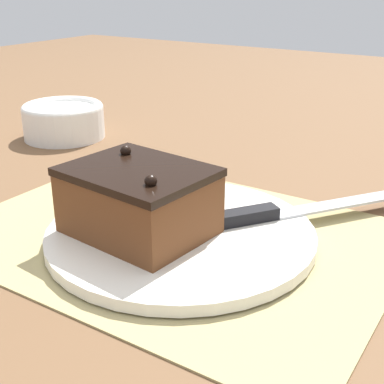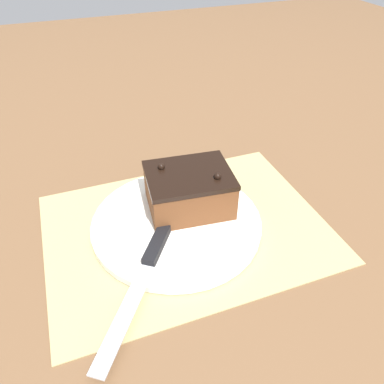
{
  "view_description": "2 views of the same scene",
  "coord_description": "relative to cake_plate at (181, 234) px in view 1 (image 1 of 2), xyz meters",
  "views": [
    {
      "loc": [
        0.3,
        -0.43,
        0.26
      ],
      "look_at": [
        0.01,
        0.02,
        0.05
      ],
      "focal_mm": 50.0,
      "sensor_mm": 36.0,
      "label": 1
    },
    {
      "loc": [
        0.15,
        0.43,
        0.44
      ],
      "look_at": [
        -0.01,
        -0.01,
        0.07
      ],
      "focal_mm": 35.0,
      "sensor_mm": 36.0,
      "label": 2
    }
  ],
  "objects": [
    {
      "name": "small_bowl",
      "position": [
        -0.39,
        0.22,
        0.02
      ],
      "size": [
        0.14,
        0.14,
        0.06
      ],
      "color": "white",
      "rests_on": "ground_plane"
    },
    {
      "name": "chocolate_cake",
      "position": [
        -0.03,
        -0.03,
        0.04
      ],
      "size": [
        0.15,
        0.13,
        0.08
      ],
      "rotation": [
        0.0,
        0.0,
        -0.11
      ],
      "color": "brown",
      "rests_on": "cake_plate"
    },
    {
      "name": "placemat_woven",
      "position": [
        -0.01,
        0.01,
        -0.01
      ],
      "size": [
        0.46,
        0.34,
        0.0
      ],
      "primitive_type": "cube",
      "color": "tan",
      "rests_on": "ground_plane"
    },
    {
      "name": "serving_knife",
      "position": [
        0.07,
        0.08,
        0.01
      ],
      "size": [
        0.16,
        0.21,
        0.01
      ],
      "rotation": [
        0.0,
        0.0,
        5.66
      ],
      "color": "black",
      "rests_on": "cake_plate"
    },
    {
      "name": "cake_plate",
      "position": [
        0.0,
        0.0,
        0.0
      ],
      "size": [
        0.28,
        0.28,
        0.01
      ],
      "color": "white",
      "rests_on": "placemat_woven"
    },
    {
      "name": "ground_plane",
      "position": [
        -0.01,
        0.01,
        -0.01
      ],
      "size": [
        3.0,
        3.0,
        0.0
      ],
      "primitive_type": "plane",
      "color": "brown"
    }
  ]
}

